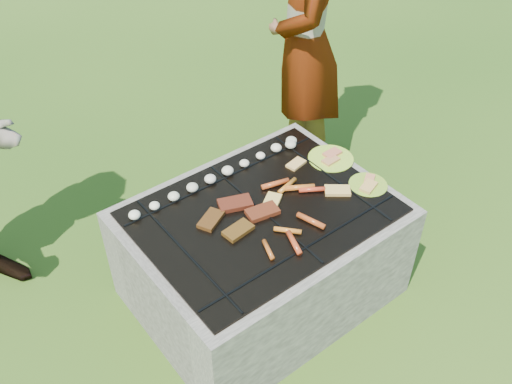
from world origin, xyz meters
TOP-DOWN VIEW (x-y plane):
  - lawn at (0.00, 0.00)m, footprint 60.00×60.00m
  - fire_pit at (0.00, 0.00)m, footprint 1.30×1.00m
  - mushrooms at (0.04, 0.34)m, footprint 1.06×0.09m
  - pork_slabs at (-0.12, 0.04)m, footprint 0.40×0.28m
  - sausages at (0.13, -0.09)m, footprint 0.53×0.49m
  - bread_on_grate at (0.27, -0.01)m, footprint 0.47×0.41m
  - plate_far at (0.56, 0.10)m, footprint 0.26×0.26m
  - plate_near at (0.56, -0.18)m, footprint 0.21×0.21m
  - cook at (0.90, 0.71)m, footprint 0.80×0.82m

SIDE VIEW (x-z plane):
  - lawn at x=0.00m, z-range 0.00..0.00m
  - fire_pit at x=0.00m, z-range -0.03..0.59m
  - plate_near at x=0.56m, z-range 0.59..0.63m
  - plate_far at x=0.56m, z-range 0.59..0.63m
  - bread_on_grate at x=0.27m, z-range 0.61..0.63m
  - pork_slabs at x=-0.12m, z-range 0.61..0.64m
  - sausages at x=0.13m, z-range 0.61..0.64m
  - mushrooms at x=0.04m, z-range 0.61..0.66m
  - cook at x=0.90m, z-range 0.00..1.90m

